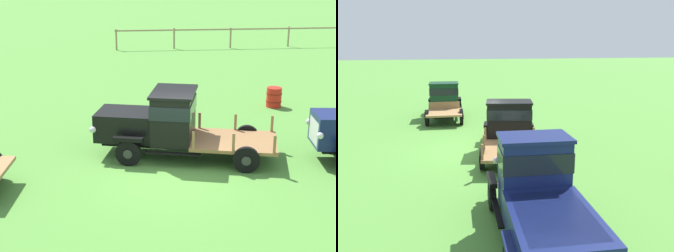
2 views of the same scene
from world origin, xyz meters
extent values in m
plane|color=#518E38|center=(0.00, 0.00, 0.00)|extent=(240.00, 240.00, 0.00)
cylinder|color=#997F60|center=(-1.26, 20.69, 0.69)|extent=(0.12, 0.12, 1.38)
cylinder|color=#997F60|center=(2.60, 20.85, 0.69)|extent=(0.12, 0.12, 1.38)
cylinder|color=#997F60|center=(6.42, 20.73, 0.69)|extent=(0.12, 0.12, 1.38)
cylinder|color=#997F60|center=(10.53, 20.97, 0.69)|extent=(0.12, 0.12, 1.38)
cube|color=#997F60|center=(8.65, 20.78, 1.26)|extent=(20.02, 0.08, 0.10)
cylinder|color=black|center=(-1.09, 0.74, 0.39)|extent=(0.78, 0.34, 0.77)
cylinder|color=#2D2D2D|center=(-1.11, 0.65, 0.39)|extent=(0.27, 0.10, 0.27)
cylinder|color=black|center=(-0.58, 2.67, 0.39)|extent=(0.78, 0.34, 0.77)
cylinder|color=#2D2D2D|center=(-0.56, 2.76, 0.39)|extent=(0.27, 0.10, 0.27)
cylinder|color=black|center=(2.24, -0.14, 0.39)|extent=(0.78, 0.34, 0.77)
cylinder|color=#2D2D2D|center=(2.22, -0.22, 0.39)|extent=(0.27, 0.10, 0.27)
cylinder|color=black|center=(2.75, 1.80, 0.39)|extent=(0.78, 0.34, 0.77)
cylinder|color=#2D2D2D|center=(2.77, 1.88, 0.39)|extent=(0.27, 0.10, 0.27)
cube|color=black|center=(0.70, 1.30, 0.47)|extent=(5.17, 2.35, 0.12)
cube|color=black|center=(-1.09, 1.77, 0.95)|extent=(2.08, 1.80, 0.86)
cube|color=silver|center=(-1.92, 1.99, 0.91)|extent=(0.34, 1.08, 0.64)
sphere|color=silver|center=(-2.12, 1.27, 0.97)|extent=(0.20, 0.20, 0.20)
sphere|color=silver|center=(-1.74, 2.72, 0.97)|extent=(0.20, 0.20, 0.20)
cube|color=black|center=(-1.09, 0.74, 0.82)|extent=(0.91, 0.42, 0.12)
cube|color=black|center=(-0.58, 2.67, 0.82)|extent=(0.91, 0.42, 0.12)
cube|color=black|center=(0.33, 1.40, 1.26)|extent=(1.57, 2.00, 1.47)
cube|color=black|center=(0.33, 1.40, 1.59)|extent=(1.63, 2.05, 0.41)
cube|color=black|center=(0.33, 1.40, 2.04)|extent=(1.71, 2.10, 0.08)
cube|color=black|center=(0.20, 0.42, 0.45)|extent=(1.61, 0.55, 0.05)
cube|color=black|center=(0.69, 2.32, 0.45)|extent=(1.61, 0.55, 0.05)
cube|color=olive|center=(2.13, 0.93, 0.58)|extent=(2.97, 2.58, 0.10)
cube|color=olive|center=(0.78, 0.30, 0.89)|extent=(0.10, 0.10, 0.52)
cube|color=olive|center=(1.26, 2.14, 0.89)|extent=(0.10, 0.10, 0.52)
cube|color=olive|center=(1.89, 0.01, 0.89)|extent=(0.10, 0.10, 0.52)
cube|color=olive|center=(2.37, 1.85, 0.89)|extent=(0.10, 0.10, 0.52)
cube|color=olive|center=(3.00, -0.28, 0.89)|extent=(0.10, 0.10, 0.52)
cube|color=olive|center=(3.48, 1.55, 0.89)|extent=(0.10, 0.10, 0.52)
cylinder|color=black|center=(5.42, 1.27, 0.39)|extent=(0.80, 0.25, 0.79)
cylinder|color=#2D2D2D|center=(5.43, 1.36, 0.39)|extent=(0.28, 0.06, 0.28)
cube|color=silver|center=(4.45, 0.50, 0.97)|extent=(0.18, 0.97, 0.73)
sphere|color=silver|center=(4.36, -0.15, 1.04)|extent=(0.20, 0.20, 0.20)
sphere|color=silver|center=(4.52, 1.16, 1.04)|extent=(0.20, 0.20, 0.20)
cube|color=black|center=(5.42, 1.27, 0.84)|extent=(0.92, 0.31, 0.12)
cylinder|color=red|center=(5.06, 6.42, 0.41)|extent=(0.61, 0.61, 0.81)
cylinder|color=maroon|center=(5.06, 6.42, 0.57)|extent=(0.64, 0.64, 0.03)
cylinder|color=maroon|center=(5.06, 6.42, 0.24)|extent=(0.64, 0.64, 0.03)
camera|label=1|loc=(-1.39, -13.44, 5.89)|focal=55.00mm
camera|label=2|loc=(12.95, -2.26, 4.15)|focal=35.00mm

